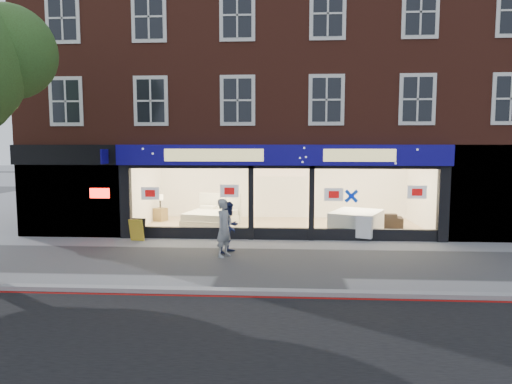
# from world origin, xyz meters

# --- Properties ---
(ground) EXTENTS (120.00, 120.00, 0.00)m
(ground) POSITION_xyz_m (0.00, 0.00, 0.00)
(ground) COLOR gray
(ground) RESTS_ON ground
(kerb_line) EXTENTS (60.00, 0.10, 0.01)m
(kerb_line) POSITION_xyz_m (0.00, -3.10, 0.01)
(kerb_line) COLOR #8C0A07
(kerb_line) RESTS_ON ground
(kerb_stone) EXTENTS (60.00, 0.25, 0.12)m
(kerb_stone) POSITION_xyz_m (0.00, -2.90, 0.06)
(kerb_stone) COLOR gray
(kerb_stone) RESTS_ON ground
(showroom_floor) EXTENTS (11.00, 4.50, 0.10)m
(showroom_floor) POSITION_xyz_m (0.00, 5.25, 0.05)
(showroom_floor) COLOR tan
(showroom_floor) RESTS_ON ground
(building) EXTENTS (19.00, 8.26, 10.30)m
(building) POSITION_xyz_m (-0.02, 6.93, 6.67)
(building) COLOR #5F291D
(building) RESTS_ON ground
(display_bed) EXTENTS (2.19, 2.47, 1.21)m
(display_bed) POSITION_xyz_m (-2.74, 4.95, 0.44)
(display_bed) COLOR #ECE7CD
(display_bed) RESTS_ON showroom_floor
(bedside_table) EXTENTS (0.59, 0.59, 0.55)m
(bedside_table) POSITION_xyz_m (-5.10, 6.07, 0.38)
(bedside_table) COLOR brown
(bedside_table) RESTS_ON showroom_floor
(mattress_stack) EXTENTS (2.25, 2.46, 0.78)m
(mattress_stack) POSITION_xyz_m (2.75, 4.00, 0.49)
(mattress_stack) COLOR white
(mattress_stack) RESTS_ON showroom_floor
(sofa) EXTENTS (2.07, 1.01, 0.58)m
(sofa) POSITION_xyz_m (3.70, 5.22, 0.39)
(sofa) COLOR black
(sofa) RESTS_ON showroom_floor
(a_board) EXTENTS (0.54, 0.39, 0.77)m
(a_board) POSITION_xyz_m (-4.94, 2.52, 0.39)
(a_board) COLOR gold
(a_board) RESTS_ON ground
(pedestrian_grey) EXTENTS (0.66, 0.75, 1.72)m
(pedestrian_grey) POSITION_xyz_m (-1.66, 0.49, 0.86)
(pedestrian_grey) COLOR #93979A
(pedestrian_grey) RESTS_ON ground
(pedestrian_blue) EXTENTS (0.90, 0.96, 1.57)m
(pedestrian_blue) POSITION_xyz_m (-1.57, 1.01, 0.79)
(pedestrian_blue) COLOR #1C244F
(pedestrian_blue) RESTS_ON ground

